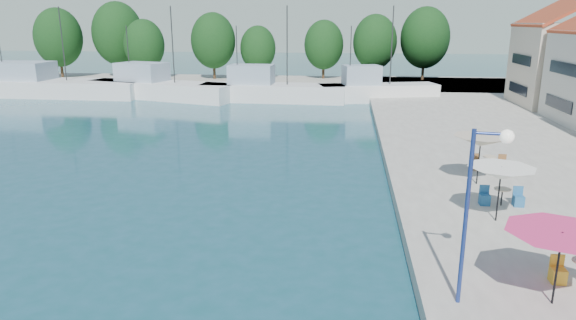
# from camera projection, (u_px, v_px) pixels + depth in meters

# --- Properties ---
(quay_far) EXTENTS (90.00, 16.00, 0.60)m
(quay_far) POSITION_uv_depth(u_px,v_px,m) (258.00, 84.00, 67.23)
(quay_far) COLOR #9E9B8E
(quay_far) RESTS_ON ground
(hill_west) EXTENTS (180.00, 40.00, 16.00)m
(hill_west) POSITION_uv_depth(u_px,v_px,m) (239.00, 22.00, 156.80)
(hill_west) COLOR gray
(hill_west) RESTS_ON ground
(hill_east) EXTENTS (140.00, 40.00, 12.00)m
(hill_east) POSITION_uv_depth(u_px,v_px,m) (461.00, 28.00, 168.66)
(hill_east) COLOR gray
(hill_east) RESTS_ON ground
(building_06) EXTENTS (9.00, 8.80, 10.20)m
(building_06) POSITION_uv_depth(u_px,v_px,m) (572.00, 52.00, 46.95)
(building_06) COLOR beige
(building_06) RESTS_ON quay_right
(trawler_01) EXTENTS (21.92, 6.01, 10.20)m
(trawler_01) POSITION_uv_depth(u_px,v_px,m) (45.00, 86.00, 58.43)
(trawler_01) COLOR white
(trawler_01) RESTS_ON ground
(trawler_02) EXTENTS (17.90, 9.42, 10.20)m
(trawler_02) POSITION_uv_depth(u_px,v_px,m) (159.00, 88.00, 56.77)
(trawler_02) COLOR white
(trawler_02) RESTS_ON ground
(trawler_03) EXTENTS (15.42, 4.46, 10.20)m
(trawler_03) POSITION_uv_depth(u_px,v_px,m) (269.00, 91.00, 54.53)
(trawler_03) COLOR white
(trawler_03) RESTS_ON ground
(trawler_04) EXTENTS (12.92, 6.24, 10.20)m
(trawler_04) POSITION_uv_depth(u_px,v_px,m) (375.00, 91.00, 54.40)
(trawler_04) COLOR white
(trawler_04) RESTS_ON ground
(tree_01) EXTENTS (6.40, 6.40, 9.48)m
(tree_01) POSITION_uv_depth(u_px,v_px,m) (58.00, 37.00, 70.65)
(tree_01) COLOR #3F2B19
(tree_01) RESTS_ON quay_far
(tree_02) EXTENTS (6.98, 6.98, 10.33)m
(tree_02) POSITION_uv_depth(u_px,v_px,m) (118.00, 34.00, 71.56)
(tree_02) COLOR #3F2B19
(tree_02) RESTS_ON quay_far
(tree_03) EXTENTS (5.38, 5.38, 7.96)m
(tree_03) POSITION_uv_depth(u_px,v_px,m) (144.00, 45.00, 68.76)
(tree_03) COLOR #3F2B19
(tree_03) RESTS_ON quay_far
(tree_04) EXTENTS (5.96, 5.96, 8.83)m
(tree_04) POSITION_uv_depth(u_px,v_px,m) (213.00, 41.00, 69.06)
(tree_04) COLOR #3F2B19
(tree_04) RESTS_ON quay_far
(tree_05) EXTENTS (4.80, 4.80, 7.11)m
(tree_05) POSITION_uv_depth(u_px,v_px,m) (258.00, 48.00, 69.28)
(tree_05) COLOR #3F2B19
(tree_05) RESTS_ON quay_far
(tree_06) EXTENTS (5.31, 5.31, 7.86)m
(tree_06) POSITION_uv_depth(u_px,v_px,m) (324.00, 45.00, 69.51)
(tree_06) COLOR #3F2B19
(tree_06) RESTS_ON quay_far
(tree_07) EXTENTS (5.81, 5.81, 8.60)m
(tree_07) POSITION_uv_depth(u_px,v_px,m) (375.00, 42.00, 68.28)
(tree_07) COLOR #3F2B19
(tree_07) RESTS_ON quay_far
(tree_08) EXTENTS (6.45, 6.45, 9.55)m
(tree_08) POSITION_uv_depth(u_px,v_px,m) (425.00, 38.00, 67.89)
(tree_08) COLOR #3F2B19
(tree_08) RESTS_ON quay_far
(umbrella_pink) EXTENTS (3.06, 3.06, 2.15)m
(umbrella_pink) POSITION_uv_depth(u_px,v_px,m) (561.00, 241.00, 13.95)
(umbrella_pink) COLOR black
(umbrella_pink) RESTS_ON quay_right
(umbrella_white) EXTENTS (2.61, 2.61, 2.23)m
(umbrella_white) POSITION_uv_depth(u_px,v_px,m) (501.00, 173.00, 19.92)
(umbrella_white) COLOR black
(umbrella_white) RESTS_ON quay_right
(umbrella_cream) EXTENTS (2.61, 2.61, 2.39)m
(umbrella_cream) POSITION_uv_depth(u_px,v_px,m) (481.00, 141.00, 24.50)
(umbrella_cream) COLOR black
(umbrella_cream) RESTS_ON quay_right
(cafe_table_02) EXTENTS (1.82, 0.70, 0.76)m
(cafe_table_02) POSITION_uv_depth(u_px,v_px,m) (501.00, 199.00, 22.04)
(cafe_table_02) COLOR black
(cafe_table_02) RESTS_ON quay_right
(cafe_table_03) EXTENTS (1.82, 0.70, 0.76)m
(cafe_table_03) POSITION_uv_depth(u_px,v_px,m) (489.00, 165.00, 27.31)
(cafe_table_03) COLOR black
(cafe_table_03) RESTS_ON quay_right
(street_lamp) EXTENTS (1.03, 0.37, 5.03)m
(street_lamp) POSITION_uv_depth(u_px,v_px,m) (482.00, 186.00, 13.53)
(street_lamp) COLOR navy
(street_lamp) RESTS_ON quay_right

